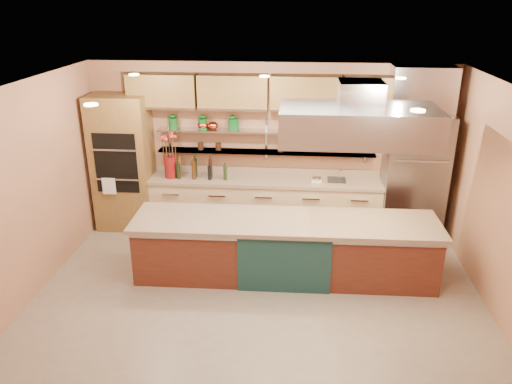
# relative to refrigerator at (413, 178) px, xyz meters

# --- Properties ---
(floor) EXTENTS (6.00, 5.00, 0.02)m
(floor) POSITION_rel_refrigerator_xyz_m (-2.35, -2.14, -1.06)
(floor) COLOR gray
(floor) RESTS_ON ground
(ceiling) EXTENTS (6.00, 5.00, 0.02)m
(ceiling) POSITION_rel_refrigerator_xyz_m (-2.35, -2.14, 1.75)
(ceiling) COLOR black
(ceiling) RESTS_ON wall_back
(wall_back) EXTENTS (6.00, 0.04, 2.80)m
(wall_back) POSITION_rel_refrigerator_xyz_m (-2.35, 0.36, 0.35)
(wall_back) COLOR #B07553
(wall_back) RESTS_ON floor
(wall_front) EXTENTS (6.00, 0.04, 2.80)m
(wall_front) POSITION_rel_refrigerator_xyz_m (-2.35, -4.64, 0.35)
(wall_front) COLOR #B07553
(wall_front) RESTS_ON floor
(wall_left) EXTENTS (0.04, 5.00, 2.80)m
(wall_left) POSITION_rel_refrigerator_xyz_m (-5.35, -2.14, 0.35)
(wall_left) COLOR #B07553
(wall_left) RESTS_ON floor
(wall_right) EXTENTS (0.04, 5.00, 2.80)m
(wall_right) POSITION_rel_refrigerator_xyz_m (0.65, -2.14, 0.35)
(wall_right) COLOR #B07553
(wall_right) RESTS_ON floor
(oven_stack) EXTENTS (0.95, 0.64, 2.30)m
(oven_stack) POSITION_rel_refrigerator_xyz_m (-4.80, 0.04, 0.10)
(oven_stack) COLOR brown
(oven_stack) RESTS_ON floor
(refrigerator) EXTENTS (0.95, 0.72, 2.10)m
(refrigerator) POSITION_rel_refrigerator_xyz_m (0.00, 0.00, 0.00)
(refrigerator) COLOR gray
(refrigerator) RESTS_ON floor
(back_counter) EXTENTS (3.84, 0.64, 0.93)m
(back_counter) POSITION_rel_refrigerator_xyz_m (-2.40, 0.06, -0.58)
(back_counter) COLOR tan
(back_counter) RESTS_ON floor
(wall_shelf_lower) EXTENTS (3.60, 0.26, 0.03)m
(wall_shelf_lower) POSITION_rel_refrigerator_xyz_m (-2.40, 0.23, 0.30)
(wall_shelf_lower) COLOR #B2B3B9
(wall_shelf_lower) RESTS_ON wall_back
(wall_shelf_upper) EXTENTS (3.60, 0.26, 0.03)m
(wall_shelf_upper) POSITION_rel_refrigerator_xyz_m (-2.40, 0.23, 0.65)
(wall_shelf_upper) COLOR #B2B3B9
(wall_shelf_upper) RESTS_ON wall_back
(upper_cabinets) EXTENTS (4.60, 0.36, 0.55)m
(upper_cabinets) POSITION_rel_refrigerator_xyz_m (-2.35, 0.18, 1.30)
(upper_cabinets) COLOR brown
(upper_cabinets) RESTS_ON wall_back
(range_hood) EXTENTS (2.00, 1.00, 0.45)m
(range_hood) POSITION_rel_refrigerator_xyz_m (-1.11, -1.42, 1.20)
(range_hood) COLOR #B2B3B9
(range_hood) RESTS_ON ceiling
(ceiling_downlights) EXTENTS (4.00, 2.80, 0.02)m
(ceiling_downlights) POSITION_rel_refrigerator_xyz_m (-2.35, -1.94, 1.72)
(ceiling_downlights) COLOR #FFE5A5
(ceiling_downlights) RESTS_ON ceiling
(island) EXTENTS (4.20, 0.98, 0.87)m
(island) POSITION_rel_refrigerator_xyz_m (-2.01, -1.42, -0.61)
(island) COLOR #5E281B
(island) RESTS_ON floor
(flower_vase) EXTENTS (0.24, 0.24, 0.36)m
(flower_vase) POSITION_rel_refrigerator_xyz_m (-3.98, 0.01, 0.06)
(flower_vase) COLOR maroon
(flower_vase) RESTS_ON back_counter
(oil_bottle_cluster) EXTENTS (0.94, 0.58, 0.29)m
(oil_bottle_cluster) POSITION_rel_refrigerator_xyz_m (-3.45, 0.01, 0.03)
(oil_bottle_cluster) COLOR black
(oil_bottle_cluster) RESTS_ON back_counter
(kitchen_scale) EXTENTS (0.17, 0.13, 0.09)m
(kitchen_scale) POSITION_rel_refrigerator_xyz_m (-1.55, 0.01, -0.07)
(kitchen_scale) COLOR silver
(kitchen_scale) RESTS_ON back_counter
(bar_faucet) EXTENTS (0.04, 0.04, 0.21)m
(bar_faucet) POSITION_rel_refrigerator_xyz_m (-1.17, 0.11, -0.02)
(bar_faucet) COLOR white
(bar_faucet) RESTS_ON back_counter
(copper_kettle) EXTENTS (0.20, 0.20, 0.14)m
(copper_kettle) POSITION_rel_refrigerator_xyz_m (-3.28, 0.23, 0.73)
(copper_kettle) COLOR #CA512E
(copper_kettle) RESTS_ON wall_shelf_upper
(green_canister) EXTENTS (0.18, 0.18, 0.19)m
(green_canister) POSITION_rel_refrigerator_xyz_m (-2.93, 0.23, 0.76)
(green_canister) COLOR #104D19
(green_canister) RESTS_ON wall_shelf_upper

